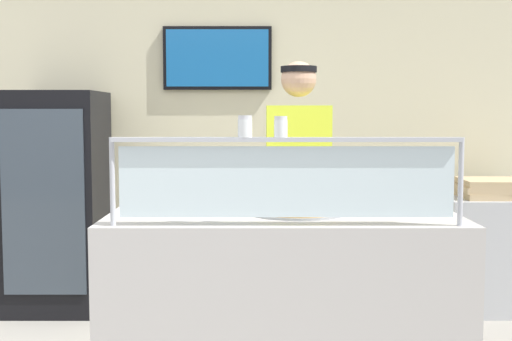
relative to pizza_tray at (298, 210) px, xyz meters
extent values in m
cube|color=beige|center=(-0.07, 2.02, 0.38)|extent=(6.16, 0.08, 2.70)
cube|color=black|center=(-0.51, 1.95, 0.92)|extent=(0.85, 0.04, 0.49)
cube|color=#1966B2|center=(-0.51, 1.93, 0.92)|extent=(0.80, 0.01, 0.44)
cube|color=#BCB7B2|center=(-0.07, -0.05, -0.49)|extent=(1.76, 0.78, 0.95)
cylinder|color=#B2B5BC|center=(-0.85, -0.38, 0.18)|extent=(0.02, 0.02, 0.40)
cylinder|color=#B2B5BC|center=(0.71, -0.38, 0.18)|extent=(0.02, 0.02, 0.40)
cube|color=silver|center=(-0.07, -0.38, 0.18)|extent=(1.50, 0.01, 0.32)
cube|color=#B2B5BC|center=(-0.07, -0.38, 0.37)|extent=(1.56, 0.06, 0.02)
cylinder|color=#9EA0A8|center=(0.00, 0.00, -0.01)|extent=(0.49, 0.49, 0.01)
cylinder|color=tan|center=(0.00, 0.00, 0.00)|extent=(0.47, 0.47, 0.02)
cylinder|color=gold|center=(0.00, 0.00, 0.02)|extent=(0.41, 0.41, 0.01)
cube|color=#ADAFB7|center=(0.04, -0.02, 0.02)|extent=(0.11, 0.29, 0.01)
cylinder|color=white|center=(-0.26, -0.38, 0.42)|extent=(0.06, 0.06, 0.08)
cylinder|color=white|center=(-0.26, -0.38, 0.41)|extent=(0.05, 0.05, 0.05)
cylinder|color=silver|center=(-0.26, -0.38, 0.47)|extent=(0.06, 0.06, 0.02)
cylinder|color=white|center=(-0.10, -0.38, 0.42)|extent=(0.06, 0.06, 0.08)
cylinder|color=red|center=(-0.10, -0.38, 0.41)|extent=(0.05, 0.05, 0.05)
cylinder|color=silver|center=(-0.10, -0.38, 0.47)|extent=(0.06, 0.06, 0.02)
cylinder|color=#23232D|center=(-0.07, 0.63, -0.49)|extent=(0.13, 0.13, 0.95)
cylinder|color=#23232D|center=(0.15, 0.63, -0.49)|extent=(0.13, 0.13, 0.95)
cube|color=#D8EA33|center=(0.04, 0.63, 0.26)|extent=(0.38, 0.21, 0.55)
sphere|color=tan|center=(0.04, 0.63, 0.69)|extent=(0.21, 0.21, 0.21)
cylinder|color=black|center=(0.04, 0.63, 0.75)|extent=(0.21, 0.21, 0.04)
cylinder|color=tan|center=(0.22, 0.41, 0.16)|extent=(0.08, 0.34, 0.08)
cube|color=black|center=(-1.68, 1.58, -0.16)|extent=(0.67, 0.66, 1.61)
cube|color=#38424C|center=(-1.68, 1.24, -0.13)|extent=(0.57, 0.02, 1.29)
cylinder|color=blue|center=(-1.85, 1.35, -0.08)|extent=(0.06, 0.06, 0.20)
cylinder|color=blue|center=(-1.68, 1.35, -0.08)|extent=(0.06, 0.06, 0.20)
cylinder|color=blue|center=(-1.52, 1.35, -0.08)|extent=(0.06, 0.06, 0.20)
cube|color=#B7BABF|center=(1.52, 1.53, -0.55)|extent=(0.70, 0.55, 0.84)
cube|color=tan|center=(1.51, 1.53, -0.11)|extent=(0.44, 0.44, 0.04)
cube|color=tan|center=(1.50, 1.53, -0.06)|extent=(0.45, 0.45, 0.04)
cube|color=tan|center=(1.52, 1.53, -0.02)|extent=(0.45, 0.45, 0.04)
camera|label=1|loc=(-0.21, -3.35, 0.49)|focal=47.07mm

